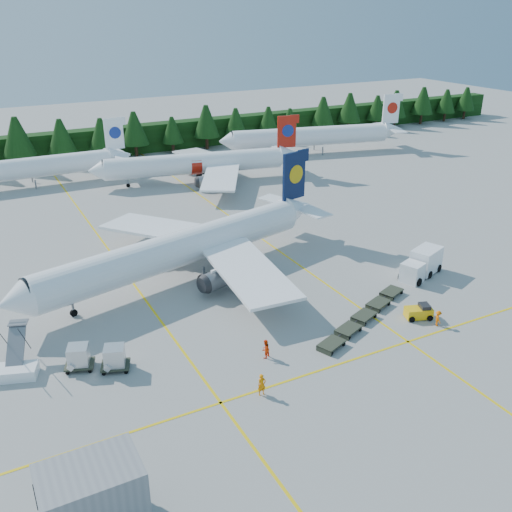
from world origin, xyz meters
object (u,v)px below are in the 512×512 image
airliner_red (192,164)px  service_truck (421,264)px  airliner_navy (173,252)px  airstairs (15,368)px  baggage_tug (419,312)px

airliner_red → service_truck: size_ratio=5.50×
airliner_red → service_truck: bearing=-68.3°
airliner_navy → service_truck: 29.64m
airliner_navy → airliner_red: (17.28, 37.34, -0.31)m
airstairs → service_truck: (45.82, -1.17, 0.79)m
baggage_tug → airliner_navy: bearing=153.4°
airliner_navy → baggage_tug: size_ratio=13.49×
baggage_tug → airliner_red: bearing=111.9°
service_truck → baggage_tug: bearing=-153.8°
airstairs → baggage_tug: bearing=5.8°
airliner_red → baggage_tug: size_ratio=12.47×
airliner_navy → service_truck: (26.70, -12.69, -2.12)m
airstairs → baggage_tug: size_ratio=1.93×
airliner_navy → service_truck: size_ratio=5.95×
airliner_red → baggage_tug: airliner_red is taller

